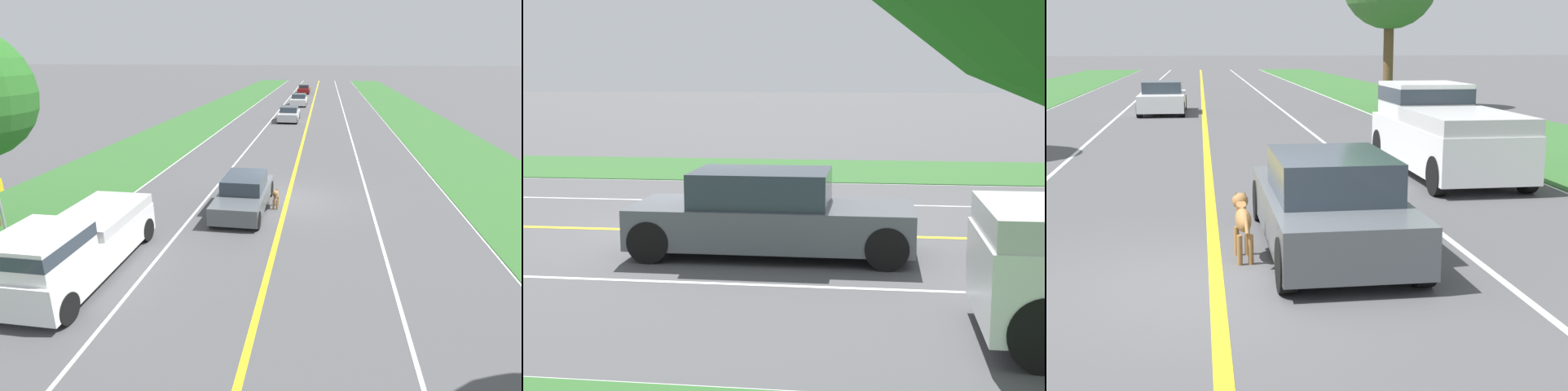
# 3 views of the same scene
# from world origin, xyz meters

# --- Properties ---
(ground_plane) EXTENTS (400.00, 400.00, 0.00)m
(ground_plane) POSITION_xyz_m (0.00, 0.00, 0.00)
(ground_plane) COLOR #4C4C4F
(centre_divider_line) EXTENTS (0.18, 160.00, 0.01)m
(centre_divider_line) POSITION_xyz_m (0.00, 0.00, 0.00)
(centre_divider_line) COLOR yellow
(centre_divider_line) RESTS_ON ground
(lane_edge_line_right) EXTENTS (0.14, 160.00, 0.01)m
(lane_edge_line_right) POSITION_xyz_m (7.00, 0.00, 0.00)
(lane_edge_line_right) COLOR white
(lane_edge_line_right) RESTS_ON ground
(lane_edge_line_left) EXTENTS (0.14, 160.00, 0.01)m
(lane_edge_line_left) POSITION_xyz_m (-7.00, 0.00, 0.00)
(lane_edge_line_left) COLOR white
(lane_edge_line_left) RESTS_ON ground
(lane_dash_same_dir) EXTENTS (0.10, 160.00, 0.01)m
(lane_dash_same_dir) POSITION_xyz_m (3.50, 0.00, 0.00)
(lane_dash_same_dir) COLOR white
(lane_dash_same_dir) RESTS_ON ground
(lane_dash_oncoming) EXTENTS (0.10, 160.00, 0.01)m
(lane_dash_oncoming) POSITION_xyz_m (-3.50, 0.00, 0.00)
(lane_dash_oncoming) COLOR white
(lane_dash_oncoming) RESTS_ON ground
(grass_verge_right) EXTENTS (6.00, 160.00, 0.03)m
(grass_verge_right) POSITION_xyz_m (10.00, 0.00, 0.01)
(grass_verge_right) COLOR #33662D
(grass_verge_right) RESTS_ON ground
(ego_car) EXTENTS (1.86, 4.55, 1.39)m
(ego_car) POSITION_xyz_m (1.63, 1.33, 0.65)
(ego_car) COLOR #51565B
(ego_car) RESTS_ON ground
(dog) EXTENTS (0.25, 1.16, 0.87)m
(dog) POSITION_xyz_m (0.39, 1.02, 0.55)
(dog) COLOR olive
(dog) RESTS_ON ground
(pickup_truck) EXTENTS (2.06, 5.60, 1.97)m
(pickup_truck) POSITION_xyz_m (5.26, 7.21, 0.99)
(pickup_truck) COLOR silver
(pickup_truck) RESTS_ON ground
(car_trailing_near) EXTENTS (1.83, 4.22, 1.30)m
(car_trailing_near) POSITION_xyz_m (1.81, -21.66, 0.61)
(car_trailing_near) COLOR silver
(car_trailing_near) RESTS_ON ground
(car_trailing_mid) EXTENTS (1.89, 4.21, 1.36)m
(car_trailing_mid) POSITION_xyz_m (1.64, -33.52, 0.63)
(car_trailing_mid) COLOR white
(car_trailing_mid) RESTS_ON ground
(car_trailing_far) EXTENTS (1.81, 4.28, 1.31)m
(car_trailing_far) POSITION_xyz_m (1.85, -49.18, 0.61)
(car_trailing_far) COLOR maroon
(car_trailing_far) RESTS_ON ground
(street_sign) EXTENTS (0.11, 0.64, 2.36)m
(street_sign) POSITION_xyz_m (8.47, 6.02, 1.49)
(street_sign) COLOR gray
(street_sign) RESTS_ON ground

